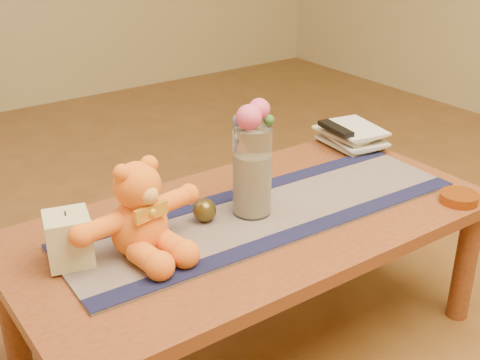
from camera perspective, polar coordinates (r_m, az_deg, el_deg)
floor at (r=2.03m, az=1.19°, el=-14.62°), size 5.50×5.50×0.00m
coffee_table_top at (r=1.79m, az=1.31°, el=-3.96°), size 1.40×0.70×0.04m
table_leg_fr at (r=2.15m, az=20.04°, el=-7.22°), size 0.07×0.07×0.41m
table_leg_bl at (r=1.91m, az=-20.28°, el=-11.61°), size 0.07×0.07×0.41m
table_leg_br at (r=2.46m, az=9.20°, el=-1.62°), size 0.07×0.07×0.41m
persian_runner at (r=1.79m, az=2.45°, el=-3.06°), size 1.21×0.39×0.01m
runner_border_near at (r=1.69m, az=5.34°, el=-4.84°), size 1.20×0.10×0.00m
runner_border_far at (r=1.89m, az=-0.11°, el=-1.20°), size 1.20×0.10×0.00m
teddy_bear at (r=1.57m, az=-9.39°, el=-2.62°), size 0.39×0.33×0.24m
pillar_candle at (r=1.58m, az=-15.50°, el=-5.22°), size 0.13×0.13×0.13m
candle_wick at (r=1.55m, az=-15.80°, el=-2.97°), size 0.00×0.00×0.01m
glass_vase at (r=1.73m, az=1.13°, el=0.84°), size 0.11×0.11×0.26m
potpourri_fill at (r=1.75m, az=1.12°, el=-0.33°), size 0.09×0.09×0.18m
rose_left at (r=1.65m, az=0.83°, el=5.79°), size 0.07×0.07×0.07m
rose_right at (r=1.68m, az=1.77°, el=6.54°), size 0.06×0.06×0.06m
blue_flower_back at (r=1.70m, az=0.74°, el=6.17°), size 0.04×0.04×0.04m
blue_flower_side at (r=1.67m, az=-0.07°, el=5.52°), size 0.04×0.04×0.04m
leaf_sprig at (r=1.68m, az=2.68°, el=5.54°), size 0.03×0.03×0.03m
bronze_ball at (r=1.73m, az=-3.28°, el=-2.79°), size 0.08×0.08×0.07m
book_bottom at (r=2.26m, az=8.52°, el=3.01°), size 0.18×0.24×0.02m
book_lower at (r=2.25m, az=8.71°, el=3.44°), size 0.21×0.25×0.02m
book_upper at (r=2.24m, az=8.41°, el=3.91°), size 0.17×0.23×0.02m
book_top at (r=2.24m, az=8.73°, el=4.36°), size 0.20×0.25×0.02m
tv_remote at (r=2.22m, az=8.79°, el=4.70°), size 0.07×0.16×0.02m
amber_dish at (r=1.97m, az=19.53°, el=-1.55°), size 0.15×0.15×0.03m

